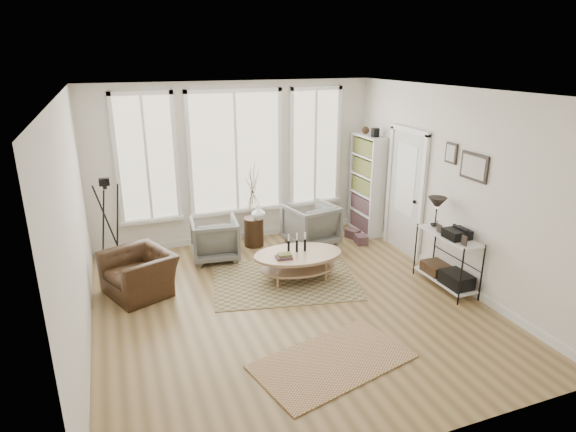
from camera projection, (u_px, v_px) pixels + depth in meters
name	position (u px, v px, depth m)	size (l,w,h in m)	color
room	(291.00, 207.00, 6.31)	(5.50, 5.54, 2.90)	#957749
bay_window	(236.00, 155.00, 8.62)	(4.14, 0.12, 2.24)	tan
door	(406.00, 190.00, 8.25)	(0.09, 1.06, 2.22)	silver
bookcase	(367.00, 185.00, 9.21)	(0.31, 0.85, 2.06)	white
low_shelf	(447.00, 255.00, 7.11)	(0.38, 1.08, 1.30)	white
wall_art	(468.00, 163.00, 6.76)	(0.04, 0.88, 0.44)	black
rug_main	(285.00, 280.00, 7.44)	(2.16, 1.62, 0.01)	brown
rug_runner	(333.00, 361.00, 5.48)	(1.78, 0.99, 0.01)	brown
coffee_table	(298.00, 259.00, 7.40)	(1.44, 0.99, 0.63)	tan
armchair_left	(215.00, 239.00, 8.15)	(0.76, 0.78, 0.71)	slate
armchair_right	(311.00, 225.00, 8.75)	(0.82, 0.85, 0.77)	slate
side_table	(253.00, 208.00, 8.60)	(0.35, 0.35, 1.48)	#362214
vase	(258.00, 213.00, 8.54)	(0.24, 0.24, 0.25)	silver
accent_chair	(139.00, 273.00, 6.98)	(0.84, 0.96, 0.62)	#362214
tripod_camera	(110.00, 230.00, 7.52)	(0.55, 0.55, 1.55)	black
book_stack_near	(353.00, 234.00, 9.17)	(0.20, 0.25, 0.16)	brown
book_stack_far	(361.00, 239.00, 8.88)	(0.20, 0.25, 0.16)	brown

